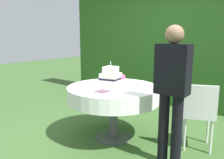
% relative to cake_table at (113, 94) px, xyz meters
% --- Properties ---
extents(ground_plane, '(20.00, 20.00, 0.00)m').
position_rel_cake_table_xyz_m(ground_plane, '(0.00, 0.00, -0.66)').
color(ground_plane, '#3D602D').
extents(foliage_hedge, '(5.23, 0.51, 2.76)m').
position_rel_cake_table_xyz_m(foliage_hedge, '(0.00, 2.22, 0.72)').
color(foliage_hedge, '#28561E').
rests_on(foliage_hedge, ground_plane).
extents(cake_table, '(1.31, 1.31, 0.77)m').
position_rel_cake_table_xyz_m(cake_table, '(0.00, 0.00, 0.00)').
color(cake_table, '#4C4C51').
rests_on(cake_table, ground_plane).
extents(wedding_cake, '(0.39, 0.39, 0.35)m').
position_rel_cake_table_xyz_m(wedding_cake, '(-0.05, 0.00, 0.22)').
color(wedding_cake, white).
rests_on(wedding_cake, cake_table).
extents(serving_plate_near, '(0.13, 0.13, 0.01)m').
position_rel_cake_table_xyz_m(serving_plate_near, '(0.34, 0.19, 0.12)').
color(serving_plate_near, white).
rests_on(serving_plate_near, cake_table).
extents(serving_plate_far, '(0.13, 0.13, 0.01)m').
position_rel_cake_table_xyz_m(serving_plate_far, '(-0.31, -0.34, 0.12)').
color(serving_plate_far, white).
rests_on(serving_plate_far, cake_table).
extents(serving_plate_left, '(0.11, 0.11, 0.01)m').
position_rel_cake_table_xyz_m(serving_plate_left, '(-0.02, 0.44, 0.12)').
color(serving_plate_left, white).
rests_on(serving_plate_left, cake_table).
extents(serving_plate_right, '(0.11, 0.11, 0.01)m').
position_rel_cake_table_xyz_m(serving_plate_right, '(0.24, 0.39, 0.12)').
color(serving_plate_right, white).
rests_on(serving_plate_right, cake_table).
extents(napkin_stack, '(0.16, 0.16, 0.01)m').
position_rel_cake_table_xyz_m(napkin_stack, '(0.07, -0.32, 0.12)').
color(napkin_stack, '#6B4C60').
rests_on(napkin_stack, cake_table).
extents(garden_chair, '(0.52, 0.52, 0.89)m').
position_rel_cake_table_xyz_m(garden_chair, '(1.09, 0.38, -0.12)').
color(garden_chair, white).
rests_on(garden_chair, ground_plane).
extents(standing_person, '(0.36, 0.20, 1.60)m').
position_rel_cake_table_xyz_m(standing_person, '(0.95, -0.19, 0.27)').
color(standing_person, black).
rests_on(standing_person, ground_plane).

